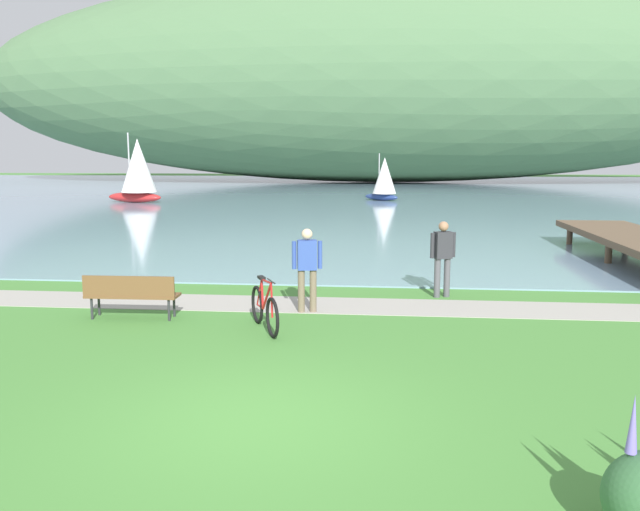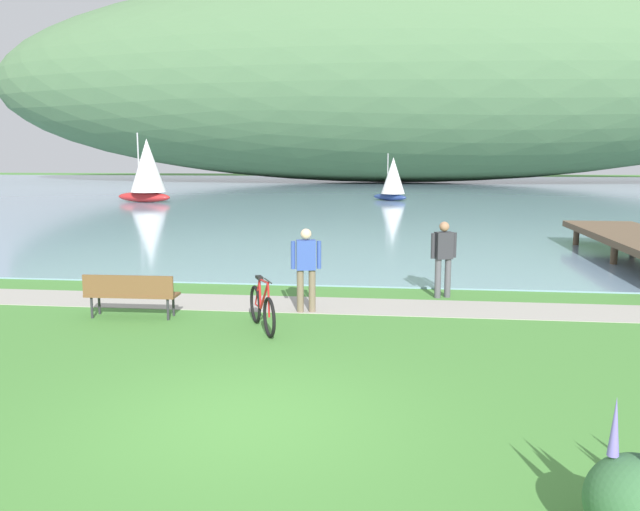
{
  "view_description": "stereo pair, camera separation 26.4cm",
  "coord_description": "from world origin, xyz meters",
  "px_view_note": "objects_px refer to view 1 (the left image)",
  "views": [
    {
      "loc": [
        1.5,
        -7.22,
        3.17
      ],
      "look_at": [
        0.13,
        6.51,
        1.0
      ],
      "focal_mm": 36.09,
      "sensor_mm": 36.0,
      "label": 1
    },
    {
      "loc": [
        1.76,
        -7.19,
        3.17
      ],
      "look_at": [
        0.13,
        6.51,
        1.0
      ],
      "focal_mm": 36.09,
      "sensor_mm": 36.0,
      "label": 2
    }
  ],
  "objects_px": {
    "person_at_shoreline": "(443,254)",
    "sailboat_mid_bay": "(384,178)",
    "park_bench_near_camera": "(131,293)",
    "sailboat_nearest_to_shore": "(138,170)",
    "bicycle_leaning_near_bench": "(265,309)",
    "person_on_the_grass": "(307,265)"
  },
  "relations": [
    {
      "from": "park_bench_near_camera",
      "to": "person_on_the_grass",
      "type": "distance_m",
      "value": 3.48
    },
    {
      "from": "park_bench_near_camera",
      "to": "sailboat_mid_bay",
      "type": "relative_size",
      "value": 0.56
    },
    {
      "from": "park_bench_near_camera",
      "to": "sailboat_nearest_to_shore",
      "type": "height_order",
      "value": "sailboat_nearest_to_shore"
    },
    {
      "from": "person_at_shoreline",
      "to": "sailboat_mid_bay",
      "type": "height_order",
      "value": "sailboat_mid_bay"
    },
    {
      "from": "person_on_the_grass",
      "to": "sailboat_nearest_to_shore",
      "type": "height_order",
      "value": "sailboat_nearest_to_shore"
    },
    {
      "from": "bicycle_leaning_near_bench",
      "to": "park_bench_near_camera",
      "type": "bearing_deg",
      "value": 168.82
    },
    {
      "from": "park_bench_near_camera",
      "to": "sailboat_nearest_to_shore",
      "type": "bearing_deg",
      "value": 111.03
    },
    {
      "from": "bicycle_leaning_near_bench",
      "to": "sailboat_nearest_to_shore",
      "type": "height_order",
      "value": "sailboat_nearest_to_shore"
    },
    {
      "from": "bicycle_leaning_near_bench",
      "to": "sailboat_mid_bay",
      "type": "xyz_separation_m",
      "value": [
        2.12,
        33.37,
        1.16
      ]
    },
    {
      "from": "person_at_shoreline",
      "to": "sailboat_nearest_to_shore",
      "type": "bearing_deg",
      "value": 123.08
    },
    {
      "from": "sailboat_nearest_to_shore",
      "to": "park_bench_near_camera",
      "type": "bearing_deg",
      "value": -68.97
    },
    {
      "from": "person_on_the_grass",
      "to": "sailboat_nearest_to_shore",
      "type": "relative_size",
      "value": 0.38
    },
    {
      "from": "person_at_shoreline",
      "to": "person_on_the_grass",
      "type": "bearing_deg",
      "value": -148.95
    },
    {
      "from": "person_at_shoreline",
      "to": "sailboat_nearest_to_shore",
      "type": "height_order",
      "value": "sailboat_nearest_to_shore"
    },
    {
      "from": "park_bench_near_camera",
      "to": "person_on_the_grass",
      "type": "xyz_separation_m",
      "value": [
        3.34,
        0.87,
        0.46
      ]
    },
    {
      "from": "park_bench_near_camera",
      "to": "sailboat_mid_bay",
      "type": "bearing_deg",
      "value": 81.62
    },
    {
      "from": "park_bench_near_camera",
      "to": "sailboat_nearest_to_shore",
      "type": "xyz_separation_m",
      "value": [
        -11.32,
        29.44,
        1.66
      ]
    },
    {
      "from": "bicycle_leaning_near_bench",
      "to": "sailboat_mid_bay",
      "type": "distance_m",
      "value": 33.46
    },
    {
      "from": "park_bench_near_camera",
      "to": "person_on_the_grass",
      "type": "bearing_deg",
      "value": 14.61
    },
    {
      "from": "sailboat_mid_bay",
      "to": "person_at_shoreline",
      "type": "bearing_deg",
      "value": -87.46
    },
    {
      "from": "park_bench_near_camera",
      "to": "person_on_the_grass",
      "type": "relative_size",
      "value": 1.06
    },
    {
      "from": "park_bench_near_camera",
      "to": "person_at_shoreline",
      "type": "height_order",
      "value": "person_at_shoreline"
    }
  ]
}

